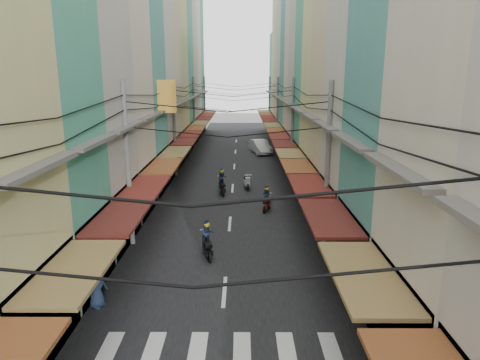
{
  "coord_description": "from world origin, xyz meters",
  "views": [
    {
      "loc": [
        0.68,
        -17.49,
        8.42
      ],
      "look_at": [
        0.59,
        6.36,
        2.54
      ],
      "focal_mm": 32.0,
      "sensor_mm": 36.0,
      "label": 1
    }
  ],
  "objects_px": {
    "bicycle": "(413,293)",
    "traffic_sign": "(376,265)",
    "white_car": "(260,153)",
    "market_umbrella": "(411,243)"
  },
  "relations": [
    {
      "from": "white_car",
      "to": "traffic_sign",
      "type": "relative_size",
      "value": 2.03
    },
    {
      "from": "white_car",
      "to": "bicycle",
      "type": "distance_m",
      "value": 31.51
    },
    {
      "from": "white_car",
      "to": "market_umbrella",
      "type": "xyz_separation_m",
      "value": [
        4.26,
        -31.58,
        2.31
      ]
    },
    {
      "from": "market_umbrella",
      "to": "traffic_sign",
      "type": "xyz_separation_m",
      "value": [
        -1.54,
        -0.93,
        -0.45
      ]
    },
    {
      "from": "bicycle",
      "to": "traffic_sign",
      "type": "distance_m",
      "value": 3.05
    },
    {
      "from": "white_car",
      "to": "bicycle",
      "type": "xyz_separation_m",
      "value": [
        4.73,
        -31.15,
        0.0
      ]
    },
    {
      "from": "white_car",
      "to": "market_umbrella",
      "type": "distance_m",
      "value": 31.94
    },
    {
      "from": "market_umbrella",
      "to": "traffic_sign",
      "type": "distance_m",
      "value": 1.86
    },
    {
      "from": "bicycle",
      "to": "market_umbrella",
      "type": "xyz_separation_m",
      "value": [
        -0.47,
        -0.42,
        2.31
      ]
    },
    {
      "from": "bicycle",
      "to": "traffic_sign",
      "type": "bearing_deg",
      "value": 135.44
    }
  ]
}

